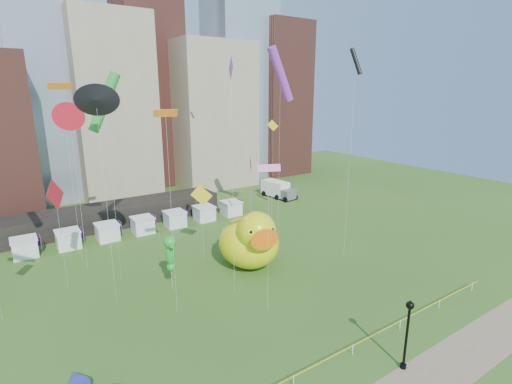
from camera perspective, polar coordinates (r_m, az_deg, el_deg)
skyline at (r=80.38m, az=-22.35°, el=14.58°), size 101.00×23.00×68.00m
pavilion at (r=63.26m, az=-22.46°, el=-3.51°), size 38.00×6.00×3.20m
vendor_tents at (r=58.98m, az=-16.41°, el=-4.77°), size 33.24×2.80×2.40m
caution_tape at (r=30.18m, az=5.60°, el=-25.72°), size 50.00×0.06×0.90m
big_duck at (r=45.15m, az=-0.83°, el=-7.11°), size 8.73×10.39×7.43m
small_duck at (r=51.80m, az=0.81°, el=-6.43°), size 3.12×4.22×3.26m
seahorse_green at (r=40.68m, az=-12.55°, el=-8.47°), size 1.52×1.79×6.04m
seahorse_purple at (r=48.10m, az=-3.69°, el=-5.79°), size 1.41×1.61×4.75m
lamppost at (r=31.80m, az=21.54°, el=-18.14°), size 0.60×0.60×5.74m
box_truck at (r=75.17m, az=3.19°, el=0.41°), size 3.60×7.62×3.12m
kite_0 at (r=52.52m, az=-0.79°, el=3.99°), size 1.09×1.98×11.72m
kite_1 at (r=33.49m, az=1.90°, el=3.31°), size 2.05×1.09×14.06m
kite_2 at (r=47.14m, az=14.58°, el=18.13°), size 0.74×1.80×24.93m
kite_3 at (r=41.98m, az=-21.55°, el=12.22°), size 3.65×1.49×22.12m
kite_4 at (r=58.80m, az=2.48°, el=9.21°), size 1.46×0.93×16.02m
kite_6 at (r=48.16m, az=-26.98°, el=13.53°), size 2.44×0.48×21.11m
kite_7 at (r=51.25m, az=3.65°, el=17.00°), size 4.06×1.18×25.71m
kite_8 at (r=45.92m, az=-25.91°, el=10.03°), size 2.11×2.61×19.11m
kite_9 at (r=51.78m, az=-9.36°, el=11.04°), size 1.13×2.57×17.58m
kite_10 at (r=36.47m, az=-22.64°, el=12.46°), size 2.41×1.86×20.84m
kite_12 at (r=46.46m, az=-8.07°, el=-0.58°), size 2.59×0.68×9.46m
kite_14 at (r=33.02m, az=-13.23°, el=10.80°), size 1.99×0.52×18.77m
kite_15 at (r=36.19m, az=-3.71°, el=16.45°), size 1.37×1.58×23.28m
kite_16 at (r=42.78m, az=-27.60°, el=-0.46°), size 1.89×2.72×11.96m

